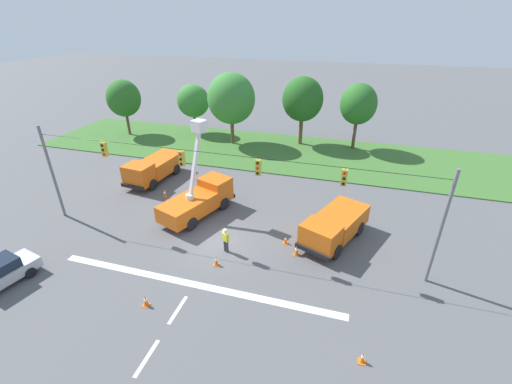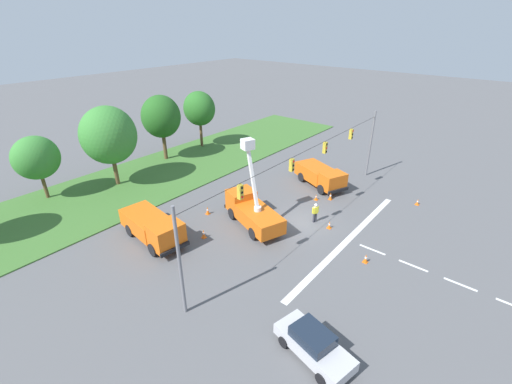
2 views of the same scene
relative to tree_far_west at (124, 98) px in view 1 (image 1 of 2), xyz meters
The scene contains 20 objects.
ground_plane 27.64m from the tree_far_west, 43.11° to the right, with size 200.00×200.00×0.00m, color #565659.
grass_verge 20.43m from the tree_far_west, ahead, with size 56.00×12.00×0.10m, color #3D6B2D.
lane_markings 31.72m from the tree_far_west, 50.66° to the right, with size 17.60×15.25×0.01m.
signal_gantry 27.26m from the tree_far_west, 43.10° to the right, with size 26.20×0.33×7.20m.
tree_far_west is the anchor object (origin of this frame).
tree_west 8.44m from the tree_far_west, 20.84° to the left, with size 4.12×3.63×6.24m.
tree_centre 13.93m from the tree_far_west, ahead, with size 5.44×5.30×8.26m.
tree_east 21.88m from the tree_far_west, ahead, with size 4.62×4.50×7.86m.
tree_far_east 27.97m from the tree_far_west, ahead, with size 3.96×4.34×7.41m.
utility_truck_bucket_lift 23.10m from the tree_far_west, 42.29° to the right, with size 4.33×6.75×7.35m.
utility_truck_support_near 31.79m from the tree_far_west, 30.44° to the right, with size 4.60×6.48×2.11m.
utility_truck_support_far 15.40m from the tree_far_west, 47.00° to the right, with size 3.09×6.58×2.30m.
road_worker 28.47m from the tree_far_west, 43.19° to the right, with size 0.59×0.39×1.77m.
traffic_cone_foreground_left 19.76m from the tree_far_west, 35.70° to the right, with size 0.36×0.36×0.75m.
traffic_cone_foreground_right 38.95m from the tree_far_west, 40.64° to the right, with size 0.36×0.36×0.60m.
traffic_cone_mid_left 31.42m from the tree_far_west, 36.20° to the right, with size 0.36×0.36×0.75m.
traffic_cone_mid_right 30.08m from the tree_far_west, 35.69° to the right, with size 0.36×0.36×0.60m.
traffic_cone_near_bucket 19.32m from the tree_far_west, 46.86° to the right, with size 0.36×0.36×0.76m.
traffic_cone_lane_edge_a 29.50m from the tree_far_west, 45.43° to the right, with size 0.36×0.36×0.67m.
traffic_cone_lane_edge_b 31.16m from the tree_far_west, 54.05° to the right, with size 0.36×0.36×0.69m.
Camera 1 is at (7.71, -17.66, 14.07)m, focal length 24.00 mm.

